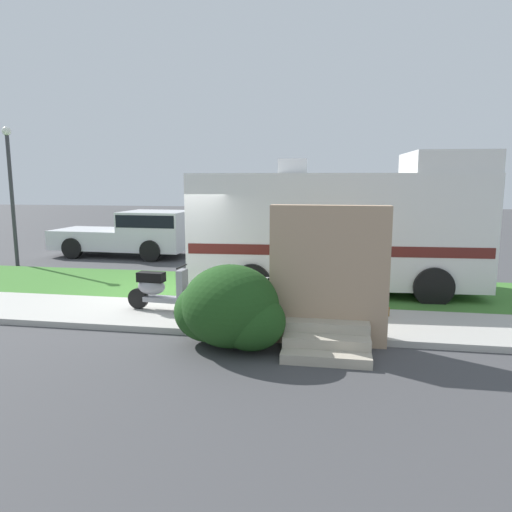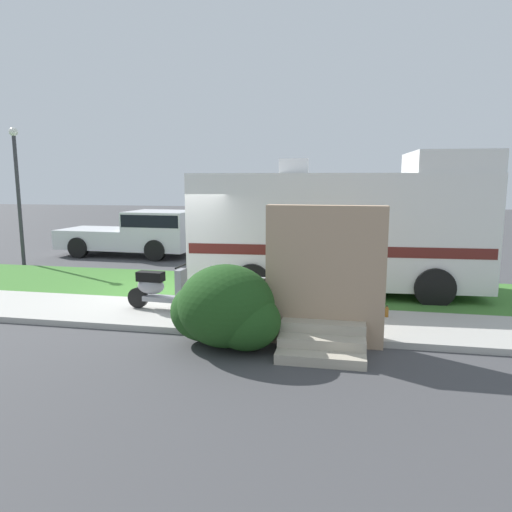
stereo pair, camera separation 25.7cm
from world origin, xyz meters
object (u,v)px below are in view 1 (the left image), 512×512
motorhome_rv (339,227)px  scooter (160,289)px  pickup_truck_near (136,232)px  bottle_green (289,312)px  bottle_spare (388,311)px  street_lamp_post (11,184)px  bicycle (252,299)px

motorhome_rv → scooter: size_ratio=4.58×
pickup_truck_near → bottle_green: (6.47, -7.24, -0.70)m
motorhome_rv → pickup_truck_near: (-7.41, 4.48, -0.74)m
motorhome_rv → bottle_spare: bearing=-67.5°
motorhome_rv → bottle_green: size_ratio=32.01×
bottle_green → street_lamp_post: 10.90m
motorhome_rv → scooter: bearing=-143.0°
scooter → bottle_green: size_ratio=6.99×
scooter → bottle_spare: 4.68m
motorhome_rv → bottle_green: 3.25m
motorhome_rv → bottle_green: bearing=-108.9°
motorhome_rv → street_lamp_post: size_ratio=1.58×
scooter → street_lamp_post: size_ratio=0.35×
pickup_truck_near → bottle_green: 9.74m
scooter → bicycle: bearing=-6.9°
street_lamp_post → motorhome_rv: bearing=-10.3°
bottle_green → pickup_truck_near: bearing=131.8°
bicycle → bottle_green: bearing=18.4°
motorhome_rv → bicycle: (-1.66, -3.00, -1.15)m
pickup_truck_near → bicycle: bearing=-52.5°
bicycle → bottle_green: 0.81m
pickup_truck_near → street_lamp_post: (-3.06, -2.57, 1.80)m
scooter → pickup_truck_near: size_ratio=0.30×
scooter → street_lamp_post: 8.53m
bicycle → pickup_truck_near: pickup_truck_near is taller
scooter → motorhome_rv: bearing=37.0°
scooter → street_lamp_post: bearing=145.6°
pickup_truck_near → street_lamp_post: bearing=-140.0°
bottle_green → street_lamp_post: street_lamp_post is taller
bottle_green → street_lamp_post: (-9.53, 4.67, 2.50)m
motorhome_rv → bicycle: size_ratio=4.09×
motorhome_rv → street_lamp_post: (-10.47, 1.91, 1.06)m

